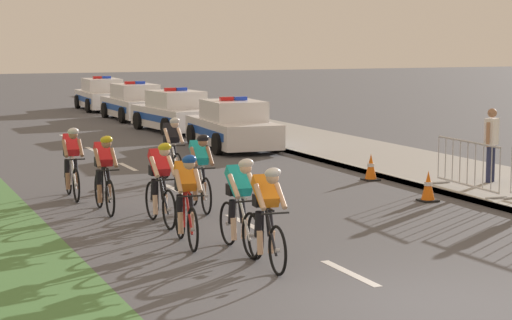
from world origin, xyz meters
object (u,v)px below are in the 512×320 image
Objects in this scene: spectator_middle at (491,140)px; cyclist_eighth at (172,148)px; traffic_cone_mid at (371,167)px; cyclist_sixth at (200,171)px; police_car_furthest at (102,96)px; police_car_third at (135,103)px; crowd_barrier_rear at (467,166)px; cyclist_fourth at (160,182)px; traffic_cone_near at (428,187)px; police_car_second at (175,113)px; cyclist_seventh at (72,162)px; cyclist_third at (186,198)px; cyclist_second at (240,203)px; police_car_nearest at (233,126)px; cyclist_fifth at (104,173)px; cyclist_lead at (267,215)px.

cyclist_eighth is at bearing 149.43° from spectator_middle.
spectator_middle is at bearing -44.85° from traffic_cone_mid.
cyclist_sixth is 0.39× the size of police_car_furthest.
crowd_barrier_rear is at bearing -86.07° from police_car_third.
cyclist_fourth is at bearing -177.05° from crowd_barrier_rear.
traffic_cone_near is 2.95m from traffic_cone_mid.
police_car_second and police_car_furthest have the same top height.
police_car_furthest is (-0.00, 10.98, 0.00)m from police_car_second.
spectator_middle is at bearing -14.02° from cyclist_seventh.
police_car_second is at bearing 72.36° from cyclist_third.
cyclist_seventh is 7.45m from traffic_cone_near.
cyclist_second is 5.96m from traffic_cone_near.
police_car_second is at bearing -89.99° from police_car_third.
crowd_barrier_rear is at bearing -81.77° from police_car_nearest.
cyclist_fifth is 1.03× the size of spectator_middle.
cyclist_second is 19.11m from police_car_second.
police_car_nearest is (5.62, 12.05, -0.11)m from cyclist_third.
cyclist_fifth is 1.00× the size of cyclist_sixth.
cyclist_fifth is at bearing 167.70° from traffic_cone_near.
police_car_second is at bearing 91.12° from traffic_cone_near.
cyclist_fourth is at bearing -118.15° from police_car_nearest.
cyclist_third is 0.39× the size of police_car_third.
police_car_third is at bearing -89.99° from police_car_furthest.
traffic_cone_near is at bearing -25.71° from cyclist_seventh.
cyclist_eighth is 6.57m from police_car_nearest.
police_car_second is at bearing 95.26° from crowd_barrier_rear.
spectator_middle is (2.62, -20.13, 0.40)m from police_car_third.
cyclist_second is 0.99m from cyclist_third.
crowd_barrier_rear is at bearing 16.76° from cyclist_third.
traffic_cone_near is (0.31, -26.74, -0.37)m from police_car_furthest.
police_car_furthest is 6.97× the size of traffic_cone_near.
cyclist_sixth is (1.25, 2.83, 0.00)m from cyclist_third.
police_car_third is at bearing 92.07° from traffic_cone_mid.
cyclist_fifth is 0.39× the size of police_car_third.
cyclist_third is 3.36m from cyclist_fifth.
cyclist_seventh is at bearing 177.61° from traffic_cone_mid.
police_car_third reaches higher than cyclist_fifth.
cyclist_sixth is 15.47m from police_car_second.
cyclist_sixth is (1.13, 1.07, 0.00)m from cyclist_fourth.
cyclist_third is at bearing -93.69° from cyclist_fourth.
cyclist_third is 0.38× the size of police_car_nearest.
cyclist_lead is at bearing -148.24° from spectator_middle.
police_car_third is at bearing 75.48° from cyclist_fourth.
cyclist_eighth is (1.91, 6.63, 0.00)m from cyclist_third.
police_car_nearest is at bearing 91.76° from traffic_cone_near.
cyclist_sixth is at bearing -106.41° from police_car_second.
spectator_middle is at bearing 0.45° from cyclist_sixth.
cyclist_sixth is at bearing -102.22° from police_car_third.
cyclist_eighth is at bearing 80.10° from cyclist_sixth.
cyclist_lead and cyclist_sixth have the same top height.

